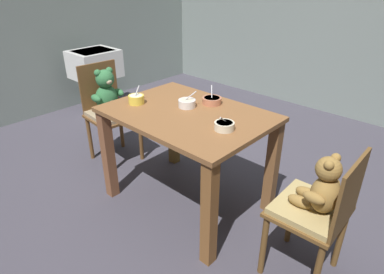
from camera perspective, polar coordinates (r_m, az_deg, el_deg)
The scene contains 9 objects.
ground_plane at distance 2.69m, azimuth -0.74°, elevation -11.19°, with size 5.20×5.20×0.04m.
dining_table at distance 2.35m, azimuth -0.83°, elevation 0.87°, with size 1.12×0.80×0.76m.
teddy_chair_near_right at distance 1.93m, azimuth 20.92°, elevation -10.34°, with size 0.39×0.42×0.83m.
teddy_chair_near_left at distance 3.09m, azimuth -14.15°, elevation 5.84°, with size 0.43×0.43×0.90m.
porridge_bowl_terracotta_far_center at distance 2.43m, azimuth 3.43°, elevation 6.29°, with size 0.14×0.14×0.12m.
porridge_bowl_yellow_near_left at distance 2.46m, azimuth -9.55°, elevation 6.43°, with size 0.11×0.12×0.12m.
porridge_bowl_cream_near_right at distance 2.03m, azimuth 5.57°, elevation 1.93°, with size 0.12×0.13×0.11m.
porridge_bowl_white_center at distance 2.36m, azimuth -0.87°, elevation 5.83°, with size 0.12×0.12×0.12m.
sink_basin at distance 4.23m, azimuth -16.18°, elevation 10.50°, with size 0.45×0.52×0.78m.
Camera 1 is at (1.46, -1.52, 1.64)m, focal length 31.06 mm.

